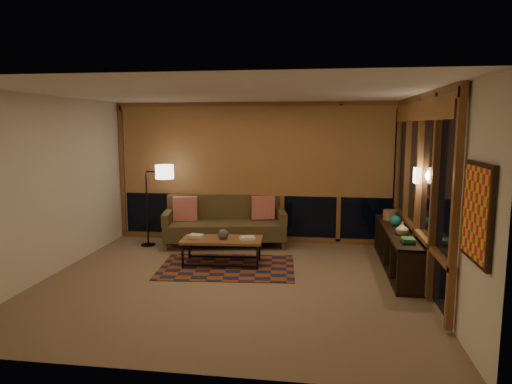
# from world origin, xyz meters

# --- Properties ---
(floor) EXTENTS (5.50, 5.00, 0.01)m
(floor) POSITION_xyz_m (0.00, 0.00, 0.00)
(floor) COLOR #917559
(floor) RESTS_ON ground
(ceiling) EXTENTS (5.50, 5.00, 0.01)m
(ceiling) POSITION_xyz_m (0.00, 0.00, 2.70)
(ceiling) COLOR silver
(ceiling) RESTS_ON walls
(walls) EXTENTS (5.51, 5.01, 2.70)m
(walls) POSITION_xyz_m (0.00, 0.00, 1.35)
(walls) COLOR silver
(walls) RESTS_ON floor
(window_wall_back) EXTENTS (5.30, 0.16, 2.60)m
(window_wall_back) POSITION_xyz_m (0.00, 2.43, 1.35)
(window_wall_back) COLOR brown
(window_wall_back) RESTS_ON walls
(window_wall_right) EXTENTS (0.16, 3.70, 2.60)m
(window_wall_right) POSITION_xyz_m (2.68, 0.60, 1.35)
(window_wall_right) COLOR brown
(window_wall_right) RESTS_ON walls
(wall_art) EXTENTS (0.06, 0.74, 0.94)m
(wall_art) POSITION_xyz_m (2.71, -1.85, 1.45)
(wall_art) COLOR red
(wall_art) RESTS_ON walls
(wall_sconce) EXTENTS (0.12, 0.18, 0.22)m
(wall_sconce) POSITION_xyz_m (2.62, 0.45, 1.55)
(wall_sconce) COLOR white
(wall_sconce) RESTS_ON walls
(sofa) EXTENTS (2.37, 1.31, 0.92)m
(sofa) POSITION_xyz_m (-0.50, 2.00, 0.46)
(sofa) COLOR brown
(sofa) RESTS_ON floor
(pillow_left) EXTENTS (0.47, 0.23, 0.45)m
(pillow_left) POSITION_xyz_m (-1.27, 1.99, 0.69)
(pillow_left) COLOR #B20007
(pillow_left) RESTS_ON sofa
(pillow_right) EXTENTS (0.46, 0.24, 0.44)m
(pillow_right) POSITION_xyz_m (0.18, 2.29, 0.68)
(pillow_right) COLOR #B20007
(pillow_right) RESTS_ON sofa
(area_rug) EXTENTS (2.25, 1.60, 0.01)m
(area_rug) POSITION_xyz_m (-0.19, 0.67, 0.01)
(area_rug) COLOR brown
(area_rug) RESTS_ON floor
(coffee_table) EXTENTS (1.34, 0.69, 0.43)m
(coffee_table) POSITION_xyz_m (-0.30, 0.81, 0.22)
(coffee_table) COLOR brown
(coffee_table) RESTS_ON floor
(book_stack_a) EXTENTS (0.30, 0.25, 0.08)m
(book_stack_a) POSITION_xyz_m (-0.72, 0.76, 0.47)
(book_stack_a) COLOR silver
(book_stack_a) RESTS_ON coffee_table
(book_stack_b) EXTENTS (0.32, 0.29, 0.05)m
(book_stack_b) POSITION_xyz_m (0.12, 0.80, 0.46)
(book_stack_b) COLOR silver
(book_stack_b) RESTS_ON coffee_table
(ceramic_pot) EXTENTS (0.17, 0.17, 0.17)m
(ceramic_pot) POSITION_xyz_m (-0.28, 0.78, 0.52)
(ceramic_pot) COLOR black
(ceramic_pot) RESTS_ON coffee_table
(floor_lamp) EXTENTS (0.54, 0.37, 1.54)m
(floor_lamp) POSITION_xyz_m (-1.96, 1.80, 0.77)
(floor_lamp) COLOR black
(floor_lamp) RESTS_ON floor
(bookshelf) EXTENTS (0.40, 2.54, 0.63)m
(bookshelf) POSITION_xyz_m (2.49, 1.00, 0.32)
(bookshelf) COLOR black
(bookshelf) RESTS_ON floor
(basket) EXTENTS (0.29, 0.29, 0.17)m
(basket) POSITION_xyz_m (2.47, 1.76, 0.72)
(basket) COLOR #AE7B49
(basket) RESTS_ON bookshelf
(teal_bowl) EXTENTS (0.18, 0.18, 0.18)m
(teal_bowl) POSITION_xyz_m (2.49, 1.25, 0.72)
(teal_bowl) COLOR #177577
(teal_bowl) RESTS_ON bookshelf
(vase) EXTENTS (0.24, 0.24, 0.20)m
(vase) POSITION_xyz_m (2.49, 0.63, 0.73)
(vase) COLOR tan
(vase) RESTS_ON bookshelf
(shelf_book_stack) EXTENTS (0.23, 0.27, 0.07)m
(shelf_book_stack) POSITION_xyz_m (2.49, 0.15, 0.67)
(shelf_book_stack) COLOR silver
(shelf_book_stack) RESTS_ON bookshelf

